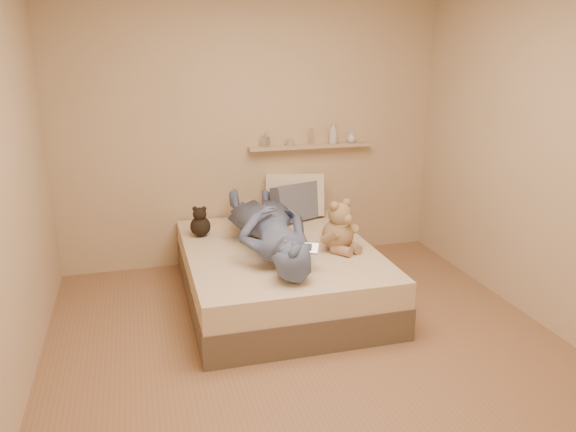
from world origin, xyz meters
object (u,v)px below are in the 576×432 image
object	(u,v)px
game_console	(305,248)
teddy_bear	(339,230)
dark_plush	(200,223)
person	(268,226)
bed	(279,273)
wall_shelf	(311,146)
pillow_cream	(295,195)
pillow_grey	(298,202)

from	to	relation	value
game_console	teddy_bear	bearing A→B (deg)	40.32
dark_plush	person	distance (m)	0.68
bed	game_console	bearing A→B (deg)	-83.39
game_console	wall_shelf	xyz separation A→B (m)	(0.49, 1.43, 0.48)
bed	wall_shelf	size ratio (longest dim) A/B	1.58
bed	game_console	size ratio (longest dim) A/B	8.96
pillow_cream	wall_shelf	xyz separation A→B (m)	(0.18, 0.08, 0.45)
game_console	pillow_grey	distance (m)	1.25
pillow_grey	bed	bearing A→B (deg)	-117.71
game_console	person	xyz separation A→B (m)	(-0.15, 0.50, 0.02)
bed	person	size ratio (longest dim) A/B	1.17
bed	game_console	world-z (taller)	game_console
bed	pillow_grey	bearing A→B (deg)	62.29
dark_plush	wall_shelf	distance (m)	1.33
dark_plush	pillow_cream	bearing A→B (deg)	21.74
dark_plush	teddy_bear	bearing A→B (deg)	-31.93
game_console	pillow_cream	bearing A→B (deg)	76.96
pillow_cream	wall_shelf	bearing A→B (deg)	23.97
dark_plush	pillow_cream	xyz separation A→B (m)	(0.95, 0.38, 0.08)
pillow_cream	wall_shelf	size ratio (longest dim) A/B	0.46
pillow_cream	person	distance (m)	0.96
game_console	person	world-z (taller)	person
wall_shelf	teddy_bear	bearing A→B (deg)	-95.29
bed	dark_plush	xyz separation A→B (m)	(-0.58, 0.45, 0.34)
bed	pillow_grey	distance (m)	0.87
dark_plush	pillow_grey	bearing A→B (deg)	14.27
dark_plush	pillow_cream	distance (m)	1.03
game_console	dark_plush	xyz separation A→B (m)	(-0.64, 0.97, -0.06)
teddy_bear	wall_shelf	distance (m)	1.20
game_console	wall_shelf	world-z (taller)	wall_shelf
game_console	pillow_grey	xyz separation A→B (m)	(0.30, 1.21, -0.00)
game_console	person	distance (m)	0.53
bed	game_console	xyz separation A→B (m)	(0.06, -0.52, 0.40)
pillow_grey	person	size ratio (longest dim) A/B	0.31
pillow_cream	pillow_grey	size ratio (longest dim) A/B	1.10
pillow_grey	wall_shelf	distance (m)	0.56
bed	person	world-z (taller)	person
dark_plush	person	world-z (taller)	person
game_console	dark_plush	world-z (taller)	dark_plush
bed	pillow_cream	distance (m)	1.00
bed	pillow_cream	xyz separation A→B (m)	(0.37, 0.83, 0.43)
game_console	pillow_grey	world-z (taller)	pillow_grey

